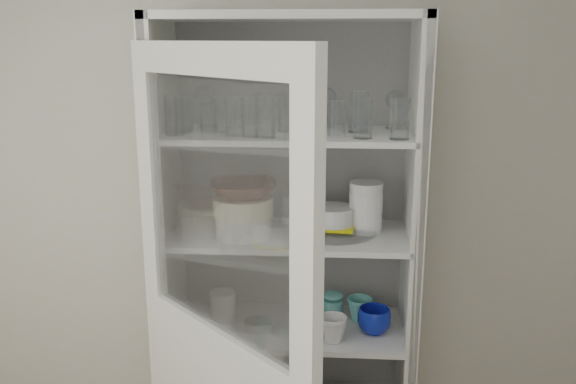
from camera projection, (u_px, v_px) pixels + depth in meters
The scene contains 34 objects.
wall_back at pixel (246, 206), 2.64m from camera, with size 3.60×0.02×2.60m, color beige.
pantry_cabinet at pixel (289, 300), 2.56m from camera, with size 1.00×0.45×2.10m.
tumbler_0 at pixel (175, 115), 2.23m from camera, with size 0.07×0.07×0.14m, color silver.
tumbler_1 at pixel (251, 118), 2.19m from camera, with size 0.07×0.07×0.14m, color silver.
tumbler_2 at pixel (235, 116), 2.21m from camera, with size 0.07×0.07×0.14m, color silver.
tumbler_3 at pixel (265, 117), 2.17m from camera, with size 0.07×0.07×0.15m, color silver.
tumbler_4 at pixel (336, 119), 2.19m from camera, with size 0.07×0.07×0.13m, color silver.
tumbler_5 at pixel (363, 119), 2.16m from camera, with size 0.07×0.07×0.14m, color silver.
tumbler_6 at pixel (400, 119), 2.13m from camera, with size 0.07×0.07×0.14m, color silver.
tumbler_7 at pixel (223, 115), 2.30m from camera, with size 0.07×0.07×0.13m, color silver.
tumbler_8 at pixel (183, 114), 2.35m from camera, with size 0.06×0.06×0.12m, color silver.
tumbler_9 at pixel (286, 114), 2.31m from camera, with size 0.07×0.07×0.13m, color silver.
tumbler_10 at pixel (310, 116), 2.29m from camera, with size 0.06×0.06×0.13m, color silver.
tumbler_11 at pixel (359, 112), 2.30m from camera, with size 0.08×0.08×0.15m, color silver.
goblet_0 at pixel (204, 105), 2.42m from camera, with size 0.08×0.08×0.18m, color silver, non-canonical shape.
goblet_1 at pixel (281, 109), 2.41m from camera, with size 0.07×0.07×0.15m, color silver, non-canonical shape.
goblet_2 at pixel (327, 106), 2.41m from camera, with size 0.08×0.08×0.17m, color silver, non-canonical shape.
goblet_3 at pixel (394, 108), 2.38m from camera, with size 0.07×0.07×0.17m, color silver, non-canonical shape.
plate_stack_front at pixel (244, 225), 2.36m from camera, with size 0.22×0.22×0.08m, color silver.
plate_stack_back at pixel (249, 213), 2.53m from camera, with size 0.20×0.20×0.08m, color silver.
cream_bowl at pixel (243, 206), 2.34m from camera, with size 0.23×0.23×0.07m, color beige.
terracotta_bowl at pixel (243, 189), 2.33m from camera, with size 0.25×0.25×0.06m, color #4E241C.
glass_platter at pixel (333, 229), 2.42m from camera, with size 0.35×0.35×0.02m, color silver.
yellow_trivet at pixel (333, 225), 2.42m from camera, with size 0.16×0.16×0.01m, color #DCBF0D.
white_ramekin at pixel (334, 215), 2.41m from camera, with size 0.17×0.17×0.07m, color silver.
grey_bowl_stack at pixel (366, 207), 2.40m from camera, with size 0.13×0.13×0.20m, color white.
mug_blue at pixel (374, 321), 2.43m from camera, with size 0.13×0.13×0.11m, color #0A259C.
mug_teal at pixel (360, 309), 2.54m from camera, with size 0.11×0.11×0.10m, color #218377.
mug_white at pixel (333, 329), 2.36m from camera, with size 0.11×0.11×0.10m, color silver.
teal_jar at pixel (333, 307), 2.55m from camera, with size 0.09×0.09×0.10m.
measuring_cups at pixel (256, 325), 2.46m from camera, with size 0.10×0.10×0.04m, color silver.
white_canister at pixel (223, 306), 2.54m from camera, with size 0.11×0.11×0.13m, color silver.
tumbler_12 at pixel (184, 114), 2.30m from camera, with size 0.07×0.07×0.13m, color silver.
tumbler_13 at pixel (208, 116), 2.29m from camera, with size 0.06×0.06×0.12m, color silver.
Camera 1 is at (0.37, -1.03, 2.01)m, focal length 38.00 mm.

